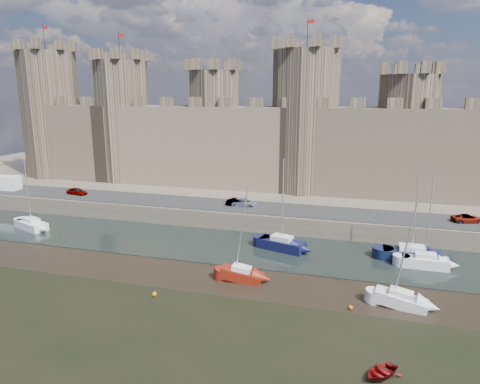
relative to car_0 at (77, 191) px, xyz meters
The scene contains 19 objects.
ground 47.09m from the car_0, 45.73° to the right, with size 160.00×160.00×0.00m, color black.
water_channel 34.33m from the car_0, 16.39° to the right, with size 160.00×12.00×0.08m, color black.
quay 42.11m from the car_0, 38.78° to the left, with size 160.00×60.00×2.50m, color #4C443A.
road 32.81m from the car_0, ahead, with size 160.00×7.00×0.10m, color black.
castle 36.24m from the car_0, 24.05° to the left, with size 108.50×11.00×29.00m.
car_0 is the anchor object (origin of this frame).
car_1 27.23m from the car_0, ahead, with size 1.20×3.45×1.14m, color gray.
car_2 28.06m from the car_0, ahead, with size 1.71×4.21×1.22m, color gray.
car_3 57.95m from the car_0, ahead, with size 1.80×3.90×1.09m, color gray.
van 14.53m from the car_0, behind, with size 5.53×2.21×2.41m, color silver.
sailboat_0 10.97m from the car_0, 88.96° to the right, with size 5.74×3.80×10.01m.
sailboat_1 36.81m from the car_0, 14.37° to the right, with size 6.00×3.68×11.25m.
sailboat_2 52.74m from the car_0, 11.12° to the right, with size 4.87×1.95×10.47m.
sailboat_3 51.20m from the car_0, ahead, with size 6.22×2.46×10.87m.
sailboat_4 38.25m from the car_0, 29.52° to the right, with size 4.31×1.71×10.04m.
sailboat_5 52.53m from the car_0, 22.57° to the right, with size 4.78×2.45×9.84m.
dinghy_4 55.85m from the car_0, 33.66° to the right, with size 2.09×0.61×2.93m, color #670B0B.
buoy_1 35.97m from the car_0, 43.00° to the right, with size 0.47×0.47×0.47m, color #D16D09.
buoy_3 49.42m from the car_0, 26.44° to the right, with size 0.39×0.39×0.39m, color #F0520A.
Camera 1 is at (11.39, -24.32, 18.82)m, focal length 32.00 mm.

